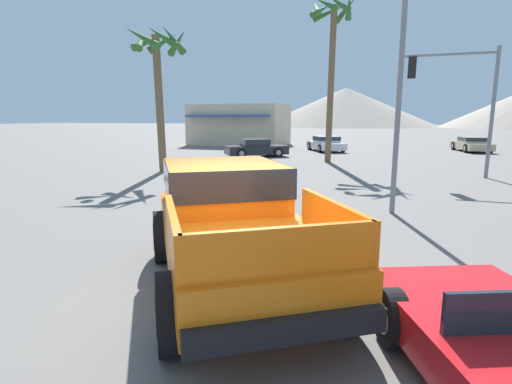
% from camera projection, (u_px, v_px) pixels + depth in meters
% --- Properties ---
extents(ground_plane, '(320.00, 320.00, 0.00)m').
position_uv_depth(ground_plane, '(235.00, 293.00, 5.94)').
color(ground_plane, slate).
extents(orange_pickup_truck, '(4.42, 5.29, 1.82)m').
position_uv_depth(orange_pickup_truck, '(230.00, 215.00, 6.25)').
color(orange_pickup_truck, orange).
rests_on(orange_pickup_truck, ground_plane).
extents(parked_car_white, '(3.65, 4.64, 1.17)m').
position_uv_depth(parked_car_white, '(326.00, 143.00, 31.09)').
color(parked_car_white, white).
rests_on(parked_car_white, ground_plane).
extents(parked_car_tan, '(2.52, 4.72, 1.12)m').
position_uv_depth(parked_car_tan, '(472.00, 144.00, 30.69)').
color(parked_car_tan, tan).
rests_on(parked_car_tan, ground_plane).
extents(parked_car_dark, '(4.35, 3.83, 1.17)m').
position_uv_depth(parked_car_dark, '(256.00, 148.00, 26.65)').
color(parked_car_dark, '#232328').
rests_on(parked_car_dark, ground_plane).
extents(traffic_light_main, '(3.82, 0.38, 5.47)m').
position_uv_depth(traffic_light_main, '(456.00, 88.00, 17.06)').
color(traffic_light_main, slate).
rests_on(traffic_light_main, ground_plane).
extents(street_lamp_post, '(0.90, 0.24, 9.07)m').
position_uv_depth(street_lamp_post, '(405.00, 5.00, 9.94)').
color(street_lamp_post, slate).
rests_on(street_lamp_post, ground_plane).
extents(palm_tree_tall, '(2.73, 2.85, 6.65)m').
position_uv_depth(palm_tree_tall, '(159.00, 63.00, 18.36)').
color(palm_tree_tall, brown).
rests_on(palm_tree_tall, ground_plane).
extents(palm_tree_short, '(2.75, 2.65, 9.17)m').
position_uv_depth(palm_tree_short, '(332.00, 41.00, 22.45)').
color(palm_tree_short, brown).
rests_on(palm_tree_short, ground_plane).
extents(storefront_building, '(8.71, 6.34, 3.79)m').
position_uv_depth(storefront_building, '(240.00, 125.00, 38.29)').
color(storefront_building, beige).
rests_on(storefront_building, ground_plane).
extents(distant_mountain_range, '(105.56, 56.20, 20.70)m').
position_uv_depth(distant_mountain_range, '(480.00, 100.00, 108.92)').
color(distant_mountain_range, gray).
rests_on(distant_mountain_range, ground_plane).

